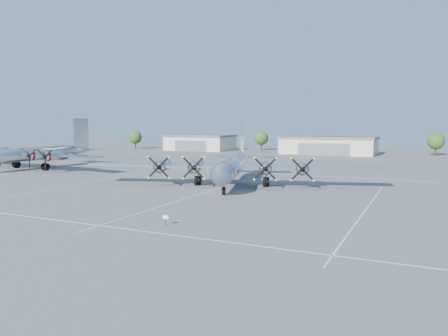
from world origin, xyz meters
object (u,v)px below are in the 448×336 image
at_px(tree_east, 436,141).
at_px(info_placard, 166,218).
at_px(hangar_west, 200,142).
at_px(tree_west, 261,138).
at_px(main_bomber_b29, 233,184).
at_px(tree_far_west, 135,137).
at_px(hangar_center, 328,145).
at_px(bomber_west, 38,168).

relative_size(tree_east, info_placard, 6.50).
relative_size(hangar_west, tree_east, 3.40).
height_order(tree_west, main_bomber_b29, tree_west).
xyz_separation_m(tree_far_west, main_bomber_b29, (70.15, -68.93, -4.22)).
distance_m(tree_west, tree_east, 55.04).
relative_size(hangar_center, bomber_west, 0.71).
bearing_deg(hangar_center, hangar_west, 180.00).
bearing_deg(tree_east, tree_far_west, -174.29).
xyz_separation_m(hangar_west, hangar_center, (45.00, -0.00, -0.00)).
distance_m(tree_far_west, bomber_west, 69.26).
bearing_deg(tree_east, hangar_west, -175.40).
relative_size(hangar_west, tree_west, 3.40).
bearing_deg(info_placard, tree_west, 91.18).
height_order(hangar_west, tree_far_west, tree_far_west).
distance_m(hangar_west, info_placard, 113.24).
distance_m(tree_west, info_placard, 113.56).
bearing_deg(tree_east, main_bomber_b29, -110.72).
xyz_separation_m(hangar_west, info_placard, (50.72, -101.23, -1.99)).
height_order(hangar_west, main_bomber_b29, hangar_west).
distance_m(bomber_west, info_placard, 61.70).
height_order(hangar_west, hangar_center, same).
xyz_separation_m(hangar_center, tree_far_west, (-70.00, -3.96, 1.51)).
relative_size(tree_west, tree_east, 1.00).
bearing_deg(bomber_west, main_bomber_b29, 0.95).
bearing_deg(main_bomber_b29, tree_far_west, 118.36).
relative_size(tree_east, main_bomber_b29, 0.15).
height_order(hangar_center, info_placard, hangar_center).
bearing_deg(hangar_center, bomber_west, -124.20).
height_order(hangar_center, tree_far_west, tree_far_west).
bearing_deg(info_placard, tree_far_west, 113.37).
height_order(hangar_center, tree_west, tree_west).
height_order(hangar_west, info_placard, hangar_west).
bearing_deg(bomber_west, tree_far_west, 114.93).
xyz_separation_m(tree_west, bomber_west, (-21.99, -77.19, -4.22)).
height_order(tree_west, bomber_west, tree_west).
height_order(tree_east, bomber_west, tree_east).
xyz_separation_m(tree_east, bomber_west, (-76.99, -75.19, -4.22)).
bearing_deg(main_bomber_b29, tree_west, 90.12).
xyz_separation_m(tree_west, info_placard, (30.72, -109.27, -3.50)).
relative_size(hangar_west, tree_far_west, 3.40).
xyz_separation_m(hangar_west, tree_east, (75.00, 6.04, 1.51)).
bearing_deg(tree_west, tree_far_west, -165.07).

